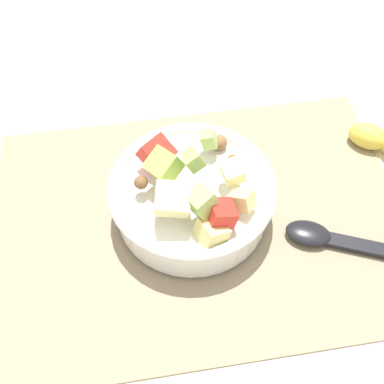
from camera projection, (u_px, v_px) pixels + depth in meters
name	position (u px, v px, depth m)	size (l,w,h in m)	color
ground_plane	(202.00, 222.00, 0.70)	(2.40, 2.40, 0.00)	silver
placemat	(202.00, 220.00, 0.69)	(0.52, 0.38, 0.01)	gray
salad_bowl	(192.00, 196.00, 0.67)	(0.21, 0.21, 0.12)	white
serving_spoon	(342.00, 241.00, 0.66)	(0.20, 0.11, 0.01)	black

